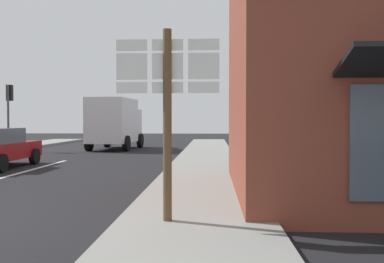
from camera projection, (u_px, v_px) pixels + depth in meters
ground_plane at (47, 166)px, 16.09m from camera, size 80.00×80.00×0.00m
sidewalk_right at (204, 171)px, 13.79m from camera, size 2.61×44.00×0.14m
delivery_truck at (115, 122)px, 25.15m from camera, size 2.73×5.12×3.05m
route_sign_post at (167, 105)px, 6.66m from camera, size 1.66×0.14×3.20m
traffic_light_far_left at (9, 102)px, 23.57m from camera, size 0.30×0.49×3.77m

